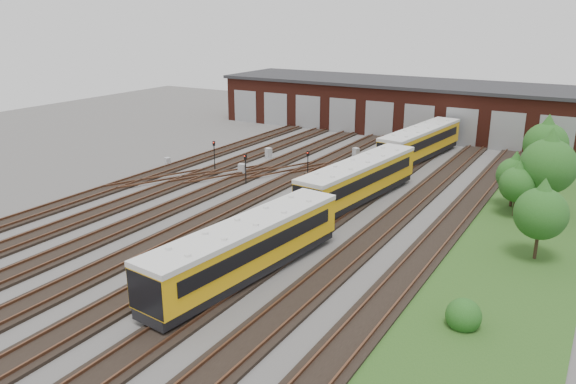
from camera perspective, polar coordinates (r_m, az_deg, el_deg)
The scene contains 22 objects.
ground at distance 41.24m, azimuth -5.93°, elevation -3.28°, with size 120.00×120.00×0.00m, color #494644.
track_network at distance 41.74m, azimuth -5.64°, elevation -2.85°, with size 30.40×70.00×0.33m.
maintenance_shed at distance 75.38m, azimuth 12.39°, elevation 8.53°, with size 51.00×12.50×6.35m.
grass_verge at distance 43.61m, azimuth 23.27°, elevation -3.47°, with size 8.00×55.00×0.05m, color #204717.
metro_train at distance 45.69m, azimuth 7.23°, elevation 1.28°, with size 4.28×46.99×3.06m.
signal_mast_0 at distance 50.33m, azimuth -4.34°, elevation 2.76°, with size 0.25×0.24×2.74m.
signal_mast_1 at distance 54.90m, azimuth -7.51°, elevation 4.05°, with size 0.25×0.24×2.96m.
signal_mast_2 at distance 53.33m, azimuth 9.33°, elevation 3.58°, with size 0.27×0.26×2.97m.
signal_mast_3 at distance 51.78m, azimuth 2.03°, elevation 3.16°, with size 0.24×0.23×2.64m.
relay_cabinet_0 at distance 57.66m, azimuth -12.13°, elevation 3.00°, with size 0.54×0.45×0.90m, color #A8AAAD.
relay_cabinet_1 at distance 59.76m, azimuth -1.98°, elevation 3.99°, with size 0.64×0.54×1.07m, color #A8AAAD.
relay_cabinet_2 at distance 53.70m, azimuth -4.71°, elevation 2.33°, with size 0.62×0.52×1.04m, color #A8AAAD.
relay_cabinet_3 at distance 60.33m, azimuth 6.91°, elevation 3.98°, with size 0.63×0.52×1.04m, color #A8AAAD.
relay_cabinet_4 at distance 49.46m, azimuth 4.79°, elevation 0.90°, with size 0.55×0.46×0.91m, color #A8AAAD.
tree_0 at distance 54.74m, azimuth 24.76°, elevation 4.88°, with size 3.83×3.83×6.35m.
tree_1 at distance 45.08m, azimuth 22.32°, elevation 1.09°, with size 2.67×2.67×4.43m.
tree_2 at distance 45.78m, azimuth 24.99°, elevation 2.99°, with size 4.11×4.11×6.81m.
tree_3 at distance 47.27m, azimuth 22.05°, elevation 1.98°, with size 2.76×2.76×4.58m.
tree_4 at distance 37.47m, azimuth 24.37°, elevation -1.46°, with size 3.21×3.21×5.32m.
bush_0 at distance 29.21m, azimuth 17.45°, elevation -11.46°, with size 1.74×1.74×1.74m, color #1D4714.
bush_1 at distance 47.99m, azimuth 22.95°, elevation -0.63°, with size 1.51×1.51×1.51m, color #1D4714.
bush_2 at distance 59.63m, azimuth 25.21°, elevation 2.62°, with size 1.81×1.81×1.81m, color #1D4714.
Camera 1 is at (23.06, -30.86, 14.71)m, focal length 35.00 mm.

